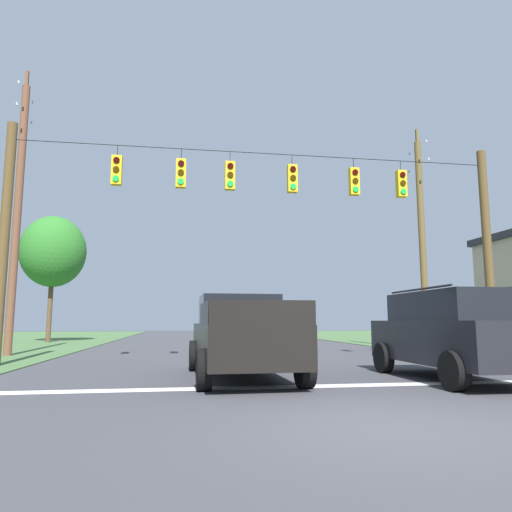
% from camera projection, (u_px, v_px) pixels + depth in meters
% --- Properties ---
extents(ground_plane, '(120.00, 120.00, 0.00)m').
position_uv_depth(ground_plane, '(393.00, 427.00, 5.87)').
color(ground_plane, '#3D3D42').
extents(stop_bar_stripe, '(13.41, 0.45, 0.01)m').
position_uv_depth(stop_bar_stripe, '(312.00, 386.00, 9.53)').
color(stop_bar_stripe, white).
rests_on(stop_bar_stripe, ground).
extents(lane_dash_0, '(2.50, 0.15, 0.01)m').
position_uv_depth(lane_dash_0, '(263.00, 361.00, 15.40)').
color(lane_dash_0, white).
rests_on(lane_dash_0, ground).
extents(lane_dash_1, '(2.50, 0.15, 0.01)m').
position_uv_depth(lane_dash_1, '(237.00, 349.00, 22.45)').
color(lane_dash_1, white).
rests_on(lane_dash_1, ground).
extents(lane_dash_2, '(2.50, 0.15, 0.01)m').
position_uv_depth(lane_dash_2, '(223.00, 341.00, 30.19)').
color(lane_dash_2, white).
rests_on(lane_dash_2, ground).
extents(lane_dash_3, '(2.50, 0.15, 0.01)m').
position_uv_depth(lane_dash_3, '(215.00, 337.00, 37.67)').
color(lane_dash_3, white).
rests_on(lane_dash_3, ground).
extents(lane_dash_4, '(2.50, 0.15, 0.01)m').
position_uv_depth(lane_dash_4, '(213.00, 336.00, 40.21)').
color(lane_dash_4, white).
rests_on(lane_dash_4, ground).
extents(overhead_signal_span, '(16.28, 0.31, 7.44)m').
position_uv_depth(overhead_signal_span, '(265.00, 228.00, 15.38)').
color(overhead_signal_span, brown).
rests_on(overhead_signal_span, ground).
extents(pickup_truck, '(2.38, 5.44, 1.95)m').
position_uv_depth(pickup_truck, '(241.00, 336.00, 11.08)').
color(pickup_truck, black).
rests_on(pickup_truck, ground).
extents(suv_black, '(2.25, 4.82, 2.05)m').
position_uv_depth(suv_black, '(453.00, 332.00, 10.66)').
color(suv_black, black).
rests_on(suv_black, ground).
extents(distant_car_crossing_white, '(4.43, 2.30, 1.52)m').
position_uv_depth(distant_car_crossing_white, '(256.00, 329.00, 30.25)').
color(distant_car_crossing_white, silver).
rests_on(distant_car_crossing_white, ground).
extents(distant_car_oncoming, '(4.46, 2.36, 1.52)m').
position_uv_depth(distant_car_oncoming, '(430.00, 333.00, 21.20)').
color(distant_car_oncoming, navy).
rests_on(distant_car_oncoming, ground).
extents(utility_pole_mid_right, '(0.30, 1.97, 10.53)m').
position_uv_depth(utility_pole_mid_right, '(422.00, 237.00, 21.96)').
color(utility_pole_mid_right, brown).
rests_on(utility_pole_mid_right, ground).
extents(utility_pole_near_left, '(0.30, 1.82, 11.49)m').
position_uv_depth(utility_pole_near_left, '(18.00, 209.00, 18.37)').
color(utility_pole_near_left, brown).
rests_on(utility_pole_near_left, ground).
extents(tree_roadside_right, '(3.98, 3.98, 7.91)m').
position_uv_depth(tree_roadside_right, '(53.00, 252.00, 29.50)').
color(tree_roadside_right, brown).
rests_on(tree_roadside_right, ground).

